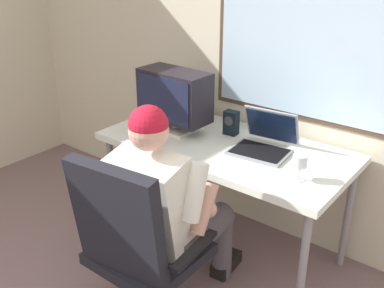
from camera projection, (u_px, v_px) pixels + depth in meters
name	position (u px, v px, depth m)	size (l,w,h in m)	color
wall_rear	(296.00, 44.00, 2.70)	(4.99, 0.08, 2.62)	beige
desk	(225.00, 152.00, 2.75)	(1.52, 0.74, 0.75)	gray
office_chair	(134.00, 242.00, 2.16)	(0.63, 0.61, 1.01)	black
person_seated	(168.00, 204.00, 2.34)	(0.56, 0.83, 1.20)	#534D54
crt_monitor	(174.00, 96.00, 2.85)	(0.47, 0.24, 0.39)	beige
laptop	(265.00, 140.00, 2.63)	(0.36, 0.37, 0.23)	gray
wine_glass	(300.00, 163.00, 2.27)	(0.08, 0.08, 0.14)	silver
desk_speaker	(231.00, 123.00, 2.84)	(0.09, 0.07, 0.15)	black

